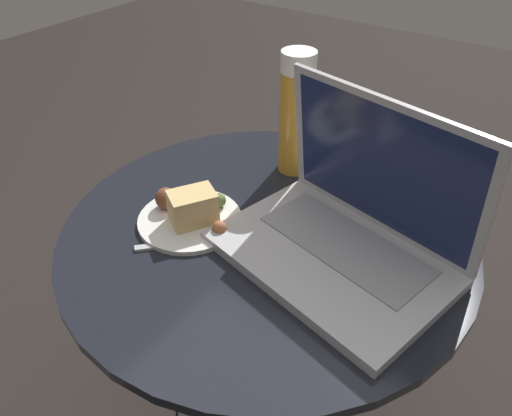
{
  "coord_description": "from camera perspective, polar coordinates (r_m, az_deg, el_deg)",
  "views": [
    {
      "loc": [
        0.37,
        -0.57,
        1.11
      ],
      "look_at": [
        0.01,
        -0.04,
        0.63
      ],
      "focal_mm": 35.0,
      "sensor_mm": 36.0,
      "label": 1
    }
  ],
  "objects": [
    {
      "name": "laptop",
      "position": [
        0.8,
        10.38,
        -2.26
      ],
      "size": [
        0.41,
        0.32,
        0.26
      ],
      "color": "#B2B2B7",
      "rests_on": "table"
    },
    {
      "name": "snack_plate",
      "position": [
        0.88,
        -7.53,
        -0.46
      ],
      "size": [
        0.18,
        0.18,
        0.07
      ],
      "color": "silver",
      "rests_on": "table"
    },
    {
      "name": "ground_plane",
      "position": [
        1.3,
        0.88,
        -21.86
      ],
      "size": [
        6.0,
        6.0,
        0.0
      ],
      "primitive_type": "plane",
      "color": "black"
    },
    {
      "name": "beer_glass",
      "position": [
        0.97,
        4.6,
        10.69
      ],
      "size": [
        0.07,
        0.07,
        0.24
      ],
      "color": "gold",
      "rests_on": "table"
    },
    {
      "name": "table",
      "position": [
        0.98,
        1.1,
        -9.31
      ],
      "size": [
        0.72,
        0.72,
        0.56
      ],
      "color": "black",
      "rests_on": "ground_plane"
    },
    {
      "name": "fork",
      "position": [
        0.85,
        -6.83,
        -3.74
      ],
      "size": [
        0.13,
        0.14,
        0.0
      ],
      "color": "#B2B2B7",
      "rests_on": "table"
    }
  ]
}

